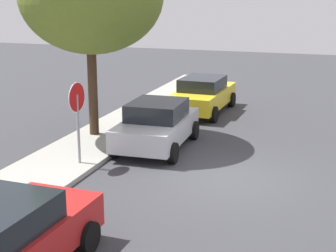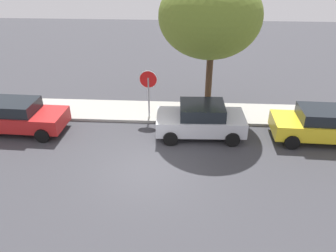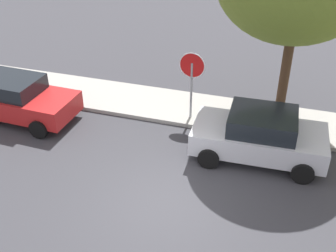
# 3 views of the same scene
# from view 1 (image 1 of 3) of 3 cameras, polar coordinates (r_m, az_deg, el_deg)

# --- Properties ---
(ground_plane) EXTENTS (60.00, 60.00, 0.00)m
(ground_plane) POSITION_cam_1_polar(r_m,az_deg,el_deg) (14.38, 6.44, -5.75)
(ground_plane) COLOR #38383D
(sidewalk_curb) EXTENTS (32.00, 2.34, 0.14)m
(sidewalk_curb) POSITION_cam_1_polar(r_m,az_deg,el_deg) (16.03, -10.95, -3.47)
(sidewalk_curb) COLOR #9E9B93
(sidewalk_curb) RESTS_ON ground_plane
(stop_sign) EXTENTS (0.88, 0.08, 2.53)m
(stop_sign) POSITION_cam_1_polar(r_m,az_deg,el_deg) (14.88, -10.02, 1.91)
(stop_sign) COLOR gray
(stop_sign) RESTS_ON ground_plane
(parked_car_silver) EXTENTS (4.02, 2.22, 1.55)m
(parked_car_silver) POSITION_cam_1_polar(r_m,az_deg,el_deg) (16.76, -1.26, 0.16)
(parked_car_silver) COLOR silver
(parked_car_silver) RESTS_ON ground_plane
(parked_car_yellow) EXTENTS (4.44, 2.14, 1.51)m
(parked_car_yellow) POSITION_cam_1_polar(r_m,az_deg,el_deg) (21.73, 3.87, 3.50)
(parked_car_yellow) COLOR yellow
(parked_car_yellow) RESTS_ON ground_plane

